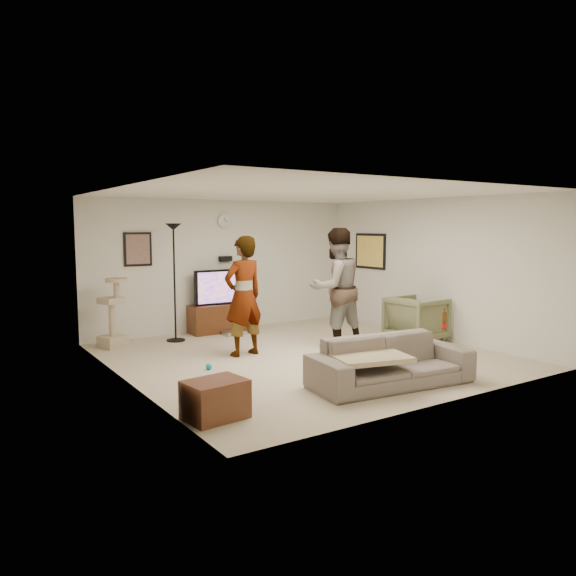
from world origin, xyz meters
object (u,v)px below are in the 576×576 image
sofa (391,362)px  armchair (417,319)px  floor_lamp (175,283)px  cat_tree (112,313)px  tv_stand (222,318)px  beer_bottle (444,321)px  side_table (215,399)px  person_left (243,296)px  tv (222,287)px  person_right (336,288)px

sofa → armchair: (2.25, 1.72, 0.09)m
floor_lamp → cat_tree: bearing=176.7°
tv_stand → beer_bottle: size_ratio=5.11×
tv_stand → side_table: tv_stand is taller
cat_tree → armchair: size_ratio=1.34×
tv_stand → person_left: 2.13m
tv → person_left: 2.02m
sofa → side_table: 2.39m
floor_lamp → person_right: bearing=-43.4°
cat_tree → armchair: cat_tree is taller
tv_stand → floor_lamp: 1.36m
floor_lamp → tv_stand: bearing=16.9°
tv → person_left: person_left is taller
sofa → side_table: sofa is taller
tv → beer_bottle: tv is taller
floor_lamp → person_left: floor_lamp is taller
person_left → person_right: bearing=160.7°
tv → cat_tree: bearing=-173.0°
beer_bottle → tv_stand: bearing=104.4°
tv_stand → floor_lamp: (-1.08, -0.33, 0.76)m
side_table → sofa: bearing=-2.7°
person_left → side_table: bearing=47.7°
tv → side_table: tv is taller
person_right → side_table: person_right is taller
person_left → person_right: person_right is taller
tv → floor_lamp: floor_lamp is taller
tv_stand → cat_tree: 2.20m
person_left → tv_stand: bearing=-114.7°
sofa → beer_bottle: bearing=6.8°
person_left → floor_lamp: bearing=-80.9°
person_right → sofa: (-0.80, -2.15, -0.68)m
tv → floor_lamp: size_ratio=0.54×
person_left → beer_bottle: 3.02m
cat_tree → person_left: 2.31m
tv_stand → cat_tree: size_ratio=1.10×
cat_tree → person_right: (3.12, -1.99, 0.41)m
person_right → beer_bottle: size_ratio=7.92×
person_left → sofa: person_left is taller
tv_stand → tv: 0.60m
cat_tree → beer_bottle: size_ratio=4.64×
tv_stand → side_table: 4.84m
floor_lamp → armchair: bearing=-34.1°
armchair → person_left: bearing=73.0°
floor_lamp → cat_tree: size_ratio=1.77×
cat_tree → person_right: 3.72m
tv_stand → cat_tree: bearing=-173.0°
cat_tree → side_table: size_ratio=1.89×
person_right → sofa: bearing=72.5°
sofa → side_table: (-2.39, 0.11, -0.10)m
armchair → cat_tree: bearing=59.1°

